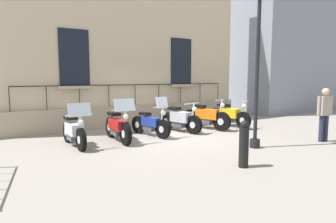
# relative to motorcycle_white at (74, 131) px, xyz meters

# --- Properties ---
(ground_plane) EXTENTS (60.00, 60.00, 0.00)m
(ground_plane) POSITION_rel_motorcycle_white_xyz_m (0.14, 3.11, -0.43)
(ground_plane) COLOR gray
(building_facade) EXTENTS (0.82, 10.65, 7.27)m
(building_facade) POSITION_rel_motorcycle_white_xyz_m (-2.77, 3.11, 3.08)
(building_facade) COLOR #C6B28E
(building_facade) RESTS_ON ground_plane
(motorcycle_white) EXTENTS (1.91, 0.72, 1.27)m
(motorcycle_white) POSITION_rel_motorcycle_white_xyz_m (0.00, 0.00, 0.00)
(motorcycle_white) COLOR black
(motorcycle_white) RESTS_ON ground_plane
(motorcycle_red) EXTENTS (1.98, 0.73, 1.33)m
(motorcycle_red) POSITION_rel_motorcycle_white_xyz_m (0.01, 1.32, 0.01)
(motorcycle_red) COLOR black
(motorcycle_red) RESTS_ON ground_plane
(motorcycle_blue) EXTENTS (1.86, 0.59, 1.33)m
(motorcycle_blue) POSITION_rel_motorcycle_white_xyz_m (-0.12, 2.54, -0.02)
(motorcycle_blue) COLOR black
(motorcycle_blue) RESTS_ON ground_plane
(motorcycle_silver) EXTENTS (1.91, 0.78, 1.06)m
(motorcycle_silver) POSITION_rel_motorcycle_white_xyz_m (-0.22, 3.80, 0.00)
(motorcycle_silver) COLOR black
(motorcycle_silver) RESTS_ON ground_plane
(motorcycle_orange) EXTENTS (2.05, 0.75, 1.14)m
(motorcycle_orange) POSITION_rel_motorcycle_white_xyz_m (-0.16, 4.97, 0.02)
(motorcycle_orange) COLOR black
(motorcycle_orange) RESTS_ON ground_plane
(motorcycle_yellow) EXTENTS (2.16, 0.66, 1.07)m
(motorcycle_yellow) POSITION_rel_motorcycle_white_xyz_m (-0.08, 6.09, 0.01)
(motorcycle_yellow) COLOR black
(motorcycle_yellow) RESTS_ON ground_plane
(lamppost) EXTENTS (0.32, 0.32, 4.26)m
(lamppost) POSITION_rel_motorcycle_white_xyz_m (2.87, 4.14, 1.93)
(lamppost) COLOR black
(lamppost) RESTS_ON ground_plane
(bollard) EXTENTS (0.21, 0.21, 1.02)m
(bollard) POSITION_rel_motorcycle_white_xyz_m (3.94, 2.52, 0.09)
(bollard) COLOR black
(bollard) RESTS_ON ground_plane
(pedestrian_standing) EXTENTS (0.32, 0.51, 1.62)m
(pedestrian_standing) POSITION_rel_motorcycle_white_xyz_m (3.47, 6.50, 0.48)
(pedestrian_standing) COLOR #23283D
(pedestrian_standing) RESTS_ON ground_plane
(distant_building) EXTENTS (5.28, 7.33, 6.35)m
(distant_building) POSITION_rel_motorcycle_white_xyz_m (-3.72, 13.47, 2.75)
(distant_building) COLOR gray
(distant_building) RESTS_ON ground_plane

